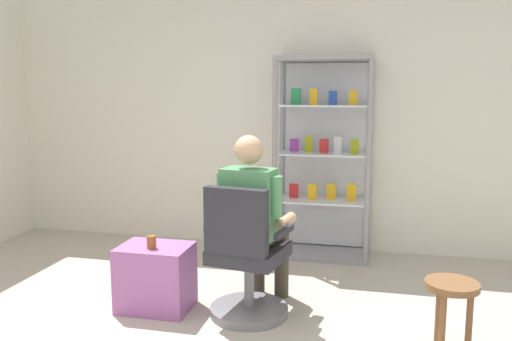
% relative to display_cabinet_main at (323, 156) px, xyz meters
% --- Properties ---
extents(back_wall, '(6.00, 0.10, 2.70)m').
position_rel_display_cabinet_main_xyz_m(back_wall, '(-0.40, 0.24, 0.39)').
color(back_wall, silver).
rests_on(back_wall, ground).
extents(display_cabinet_main, '(0.90, 0.45, 1.90)m').
position_rel_display_cabinet_main_xyz_m(display_cabinet_main, '(0.00, 0.00, 0.00)').
color(display_cabinet_main, gray).
rests_on(display_cabinet_main, ground).
extents(office_chair, '(0.60, 0.56, 0.96)m').
position_rel_display_cabinet_main_xyz_m(office_chair, '(-0.37, -1.57, -0.57)').
color(office_chair, slate).
rests_on(office_chair, ground).
extents(seated_shopkeeper, '(0.54, 0.61, 1.29)m').
position_rel_display_cabinet_main_xyz_m(seated_shopkeeper, '(-0.34, -1.41, -0.25)').
color(seated_shopkeeper, '#3F382D').
rests_on(seated_shopkeeper, ground).
extents(storage_crate, '(0.51, 0.38, 0.48)m').
position_rel_display_cabinet_main_xyz_m(storage_crate, '(-1.05, -1.57, -0.73)').
color(storage_crate, '#9E599E').
rests_on(storage_crate, ground).
extents(tea_glass, '(0.07, 0.07, 0.09)m').
position_rel_display_cabinet_main_xyz_m(tea_glass, '(-1.05, -1.63, -0.44)').
color(tea_glass, brown).
rests_on(tea_glass, storage_crate).
extents(wooden_stool, '(0.32, 0.32, 0.46)m').
position_rel_display_cabinet_main_xyz_m(wooden_stool, '(0.96, -1.78, -0.60)').
color(wooden_stool, brown).
rests_on(wooden_stool, ground).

